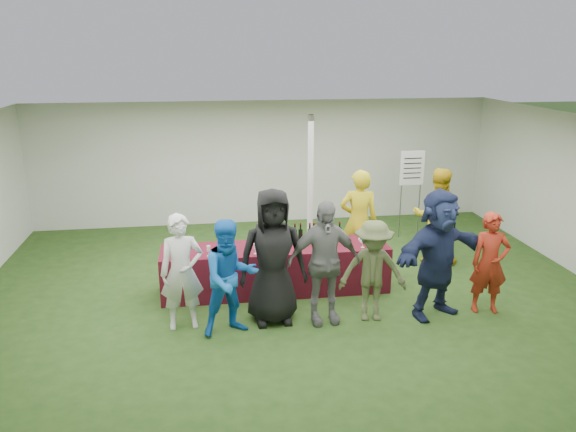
{
  "coord_description": "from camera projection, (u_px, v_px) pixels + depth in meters",
  "views": [
    {
      "loc": [
        -1.29,
        -8.1,
        3.78
      ],
      "look_at": [
        -0.04,
        0.2,
        1.25
      ],
      "focal_mm": 35.0,
      "sensor_mm": 36.0,
      "label": 1
    }
  ],
  "objects": [
    {
      "name": "wine_list_sign",
      "position": [
        412.0,
        175.0,
        11.32
      ],
      "size": [
        0.5,
        0.03,
        1.8
      ],
      "color": "slate",
      "rests_on": "ground"
    },
    {
      "name": "wine_bottles",
      "position": [
        316.0,
        235.0,
        9.07
      ],
      "size": [
        0.8,
        0.13,
        0.32
      ],
      "color": "black",
      "rests_on": "serving_table"
    },
    {
      "name": "customer_5",
      "position": [
        438.0,
        254.0,
        8.01
      ],
      "size": [
        1.85,
        1.18,
        1.9
      ],
      "primitive_type": "imported",
      "rotation": [
        0.0,
        0.0,
        0.38
      ],
      "color": "#1B2346",
      "rests_on": "ground"
    },
    {
      "name": "staff_pourer",
      "position": [
        359.0,
        221.0,
        9.67
      ],
      "size": [
        0.72,
        0.53,
        1.81
      ],
      "primitive_type": "imported",
      "rotation": [
        0.0,
        0.0,
        2.98
      ],
      "color": "gold",
      "rests_on": "ground"
    },
    {
      "name": "customer_6",
      "position": [
        490.0,
        263.0,
        8.18
      ],
      "size": [
        0.61,
        0.45,
        1.52
      ],
      "primitive_type": "imported",
      "rotation": [
        0.0,
        0.0,
        -0.17
      ],
      "color": "#A02615",
      "rests_on": "ground"
    },
    {
      "name": "customer_3",
      "position": [
        324.0,
        262.0,
        7.84
      ],
      "size": [
        1.08,
        0.51,
        1.79
      ],
      "primitive_type": "imported",
      "rotation": [
        0.0,
        0.0,
        0.07
      ],
      "color": "slate",
      "rests_on": "ground"
    },
    {
      "name": "staff_back",
      "position": [
        437.0,
        216.0,
        10.07
      ],
      "size": [
        1.02,
        0.9,
        1.75
      ],
      "primitive_type": "imported",
      "rotation": [
        0.0,
        0.0,
        2.82
      ],
      "color": "gold",
      "rests_on": "ground"
    },
    {
      "name": "water_bottle",
      "position": [
        275.0,
        239.0,
        8.93
      ],
      "size": [
        0.07,
        0.07,
        0.23
      ],
      "color": "silver",
      "rests_on": "serving_table"
    },
    {
      "name": "ground",
      "position": [
        292.0,
        294.0,
        8.94
      ],
      "size": [
        60.0,
        60.0,
        0.0
      ],
      "primitive_type": "plane",
      "color": "#284719",
      "rests_on": "ground"
    },
    {
      "name": "customer_0",
      "position": [
        182.0,
        272.0,
        7.69
      ],
      "size": [
        0.64,
        0.45,
        1.64
      ],
      "primitive_type": "imported",
      "rotation": [
        0.0,
        0.0,
        0.1
      ],
      "color": "silver",
      "rests_on": "ground"
    },
    {
      "name": "bar_towel",
      "position": [
        367.0,
        240.0,
        9.14
      ],
      "size": [
        0.25,
        0.18,
        0.03
      ],
      "primitive_type": "cube",
      "color": "white",
      "rests_on": "serving_table"
    },
    {
      "name": "tent",
      "position": [
        310.0,
        193.0,
        9.76
      ],
      "size": [
        10.0,
        10.0,
        10.0
      ],
      "color": "white",
      "rests_on": "ground"
    },
    {
      "name": "dump_bucket",
      "position": [
        376.0,
        241.0,
        8.87
      ],
      "size": [
        0.22,
        0.22,
        0.18
      ],
      "primitive_type": "cylinder",
      "color": "slate",
      "rests_on": "serving_table"
    },
    {
      "name": "customer_1",
      "position": [
        230.0,
        278.0,
        7.53
      ],
      "size": [
        0.92,
        0.8,
        1.62
      ],
      "primitive_type": "imported",
      "rotation": [
        0.0,
        0.0,
        0.27
      ],
      "color": "blue",
      "rests_on": "ground"
    },
    {
      "name": "serving_table",
      "position": [
        276.0,
        269.0,
        8.99
      ],
      "size": [
        3.6,
        0.8,
        0.75
      ],
      "primitive_type": "cube",
      "color": "#530D16",
      "rests_on": "ground"
    },
    {
      "name": "customer_2",
      "position": [
        273.0,
        257.0,
        7.83
      ],
      "size": [
        0.97,
        0.65,
        1.95
      ],
      "primitive_type": "imported",
      "rotation": [
        0.0,
        0.0,
        0.04
      ],
      "color": "black",
      "rests_on": "ground"
    },
    {
      "name": "wine_glasses",
      "position": [
        253.0,
        247.0,
        8.56
      ],
      "size": [
        2.86,
        0.1,
        0.16
      ],
      "color": "silver",
      "rests_on": "serving_table"
    },
    {
      "name": "customer_4",
      "position": [
        373.0,
        271.0,
        7.94
      ],
      "size": [
        1.04,
        0.69,
        1.49
      ],
      "primitive_type": "imported",
      "rotation": [
        0.0,
        0.0,
        -0.15
      ],
      "color": "#505833",
      "rests_on": "ground"
    }
  ]
}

